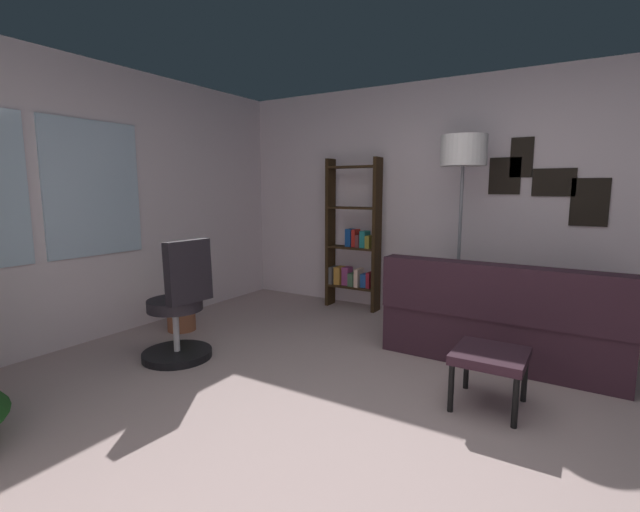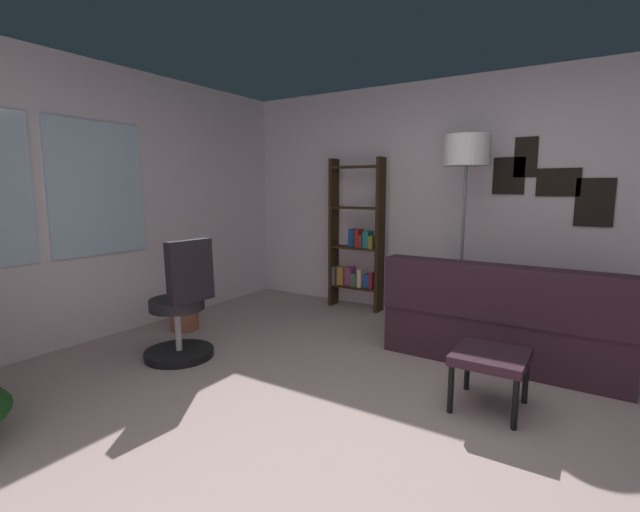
{
  "view_description": "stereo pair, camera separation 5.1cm",
  "coord_description": "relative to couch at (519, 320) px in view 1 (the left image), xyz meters",
  "views": [
    {
      "loc": [
        -2.28,
        -0.86,
        1.39
      ],
      "look_at": [
        0.25,
        0.69,
        0.94
      ],
      "focal_mm": 25.19,
      "sensor_mm": 36.0,
      "label": 1
    },
    {
      "loc": [
        -2.25,
        -0.91,
        1.39
      ],
      "look_at": [
        0.25,
        0.69,
        0.94
      ],
      "focal_mm": 25.19,
      "sensor_mm": 36.0,
      "label": 2
    }
  ],
  "objects": [
    {
      "name": "couch",
      "position": [
        0.0,
        0.0,
        0.0
      ],
      "size": [
        1.62,
        1.83,
        0.82
      ],
      "color": "#2E1A23",
      "rests_on": "ground_plane"
    },
    {
      "name": "potted_plant",
      "position": [
        -1.09,
        2.92,
        -0.05
      ],
      "size": [
        0.37,
        0.31,
        0.67
      ],
      "color": "brown",
      "rests_on": "ground_plane"
    },
    {
      "name": "floor_lamp",
      "position": [
        0.3,
        0.61,
        1.36
      ],
      "size": [
        0.42,
        0.42,
        1.87
      ],
      "color": "slate",
      "rests_on": "ground_plane"
    },
    {
      "name": "wall_right_with_frames",
      "position": [
        0.81,
        0.37,
        0.98
      ],
      "size": [
        0.12,
        6.02,
        2.52
      ],
      "color": "silver",
      "rests_on": "ground_plane"
    },
    {
      "name": "ground_plane",
      "position": [
        -1.76,
        0.37,
        -0.33
      ],
      "size": [
        5.03,
        6.02,
        0.1
      ],
      "primitive_type": "cube",
      "color": "#AB928E"
    },
    {
      "name": "wall_back_with_windows",
      "position": [
        -1.77,
        3.43,
        0.99
      ],
      "size": [
        5.03,
        0.12,
        2.52
      ],
      "color": "silver",
      "rests_on": "ground_plane"
    },
    {
      "name": "footstool",
      "position": [
        -1.16,
        0.01,
        0.04
      ],
      "size": [
        0.45,
        0.43,
        0.37
      ],
      "color": "#2E1A23",
      "rests_on": "ground_plane"
    },
    {
      "name": "office_chair",
      "position": [
        -1.63,
        2.32,
        0.11
      ],
      "size": [
        0.56,
        0.56,
        0.99
      ],
      "color": "black",
      "rests_on": "ground_plane"
    },
    {
      "name": "bookshelf",
      "position": [
        0.54,
        1.88,
        0.47
      ],
      "size": [
        0.18,
        0.64,
        1.73
      ],
      "color": "black",
      "rests_on": "ground_plane"
    }
  ]
}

